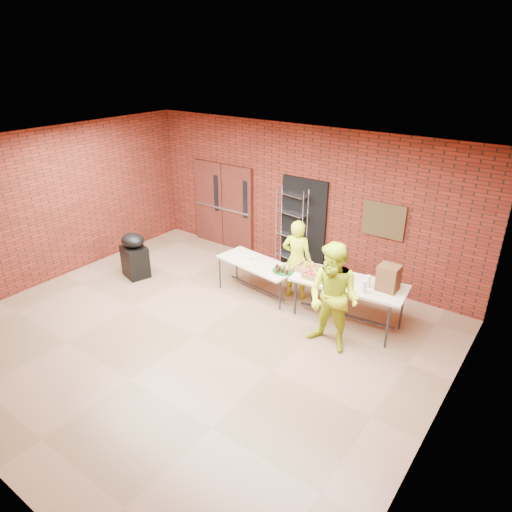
# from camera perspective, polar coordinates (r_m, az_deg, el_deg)

# --- Properties ---
(room) EXTENTS (8.08, 7.08, 3.28)m
(room) POSITION_cam_1_polar(r_m,az_deg,el_deg) (7.44, -8.32, 0.37)
(room) COLOR brown
(room) RESTS_ON ground
(double_doors) EXTENTS (1.78, 0.12, 2.10)m
(double_doors) POSITION_cam_1_polar(r_m,az_deg,el_deg) (11.39, -4.14, 6.31)
(double_doors) COLOR #4A1915
(double_doors) RESTS_ON room
(dark_doorway) EXTENTS (1.10, 0.06, 2.10)m
(dark_doorway) POSITION_cam_1_polar(r_m,az_deg,el_deg) (10.15, 5.94, 3.90)
(dark_doorway) COLOR black
(dark_doorway) RESTS_ON room
(bronze_plaque) EXTENTS (0.85, 0.04, 0.70)m
(bronze_plaque) POSITION_cam_1_polar(r_m,az_deg,el_deg) (9.26, 15.67, 4.31)
(bronze_plaque) COLOR #3A2B17
(bronze_plaque) RESTS_ON room
(wire_rack) EXTENTS (0.73, 0.36, 1.90)m
(wire_rack) POSITION_cam_1_polar(r_m,az_deg,el_deg) (10.18, 4.44, 3.41)
(wire_rack) COLOR #AEADB3
(wire_rack) RESTS_ON room
(table_left) EXTENTS (1.77, 0.92, 0.69)m
(table_left) POSITION_cam_1_polar(r_m,az_deg,el_deg) (9.17, 0.13, -1.14)
(table_left) COLOR beige
(table_left) RESTS_ON room
(table_right) EXTENTS (2.10, 1.07, 0.83)m
(table_right) POSITION_cam_1_polar(r_m,az_deg,el_deg) (8.32, 11.52, -3.61)
(table_right) COLOR beige
(table_right) RESTS_ON room
(basket_bananas) EXTENTS (0.43, 0.33, 0.13)m
(basket_bananas) POSITION_cam_1_polar(r_m,az_deg,el_deg) (8.53, 6.55, -1.54)
(basket_bananas) COLOR #A16C41
(basket_bananas) RESTS_ON table_right
(basket_oranges) EXTENTS (0.42, 0.33, 0.13)m
(basket_oranges) POSITION_cam_1_polar(r_m,az_deg,el_deg) (8.36, 9.96, -2.35)
(basket_oranges) COLOR #A16C41
(basket_oranges) RESTS_ON table_right
(basket_apples) EXTENTS (0.44, 0.34, 0.14)m
(basket_apples) POSITION_cam_1_polar(r_m,az_deg,el_deg) (8.29, 7.60, -2.39)
(basket_apples) COLOR #A16C41
(basket_apples) RESTS_ON table_right
(muffin_tray) EXTENTS (0.44, 0.44, 0.11)m
(muffin_tray) POSITION_cam_1_polar(r_m,az_deg,el_deg) (8.79, 3.48, -1.60)
(muffin_tray) COLOR #144C18
(muffin_tray) RESTS_ON table_left
(napkin_box) EXTENTS (0.18, 0.12, 0.06)m
(napkin_box) POSITION_cam_1_polar(r_m,az_deg,el_deg) (9.28, -1.13, -0.20)
(napkin_box) COLOR silver
(napkin_box) RESTS_ON table_left
(coffee_dispenser) EXTENTS (0.35, 0.31, 0.46)m
(coffee_dispenser) POSITION_cam_1_polar(r_m,az_deg,el_deg) (8.08, 16.22, -2.64)
(coffee_dispenser) COLOR #54311C
(coffee_dispenser) RESTS_ON table_right
(cup_stack_front) EXTENTS (0.07, 0.07, 0.21)m
(cup_stack_front) POSITION_cam_1_polar(r_m,az_deg,el_deg) (7.97, 13.28, -3.66)
(cup_stack_front) COLOR silver
(cup_stack_front) RESTS_ON table_right
(cup_stack_mid) EXTENTS (0.08, 0.08, 0.23)m
(cup_stack_mid) POSITION_cam_1_polar(r_m,az_deg,el_deg) (7.93, 13.35, -3.76)
(cup_stack_mid) COLOR silver
(cup_stack_mid) RESTS_ON table_right
(cup_stack_back) EXTENTS (0.07, 0.07, 0.22)m
(cup_stack_back) POSITION_cam_1_polar(r_m,az_deg,el_deg) (8.14, 13.86, -3.09)
(cup_stack_back) COLOR silver
(cup_stack_back) RESTS_ON table_right
(covered_grill) EXTENTS (0.66, 0.59, 1.00)m
(covered_grill) POSITION_cam_1_polar(r_m,az_deg,el_deg) (10.28, -14.94, 0.10)
(covered_grill) COLOR black
(covered_grill) RESTS_ON room
(volunteer_woman) EXTENTS (0.67, 0.52, 1.65)m
(volunteer_woman) POSITION_cam_1_polar(r_m,az_deg,el_deg) (9.00, 5.12, -0.46)
(volunteer_woman) COLOR #B1CD16
(volunteer_woman) RESTS_ON room
(volunteer_man) EXTENTS (0.98, 0.80, 1.88)m
(volunteer_man) POSITION_cam_1_polar(r_m,az_deg,el_deg) (7.49, 9.64, -5.23)
(volunteer_man) COLOR #B1CD16
(volunteer_man) RESTS_ON room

